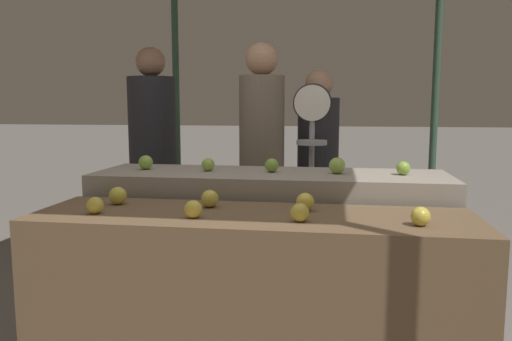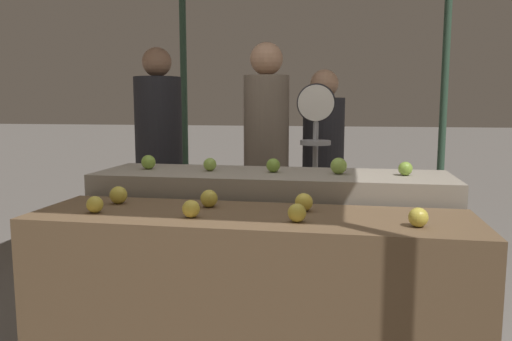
% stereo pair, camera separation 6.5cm
% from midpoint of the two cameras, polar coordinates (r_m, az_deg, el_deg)
% --- Properties ---
extents(display_counter_front, '(1.91, 0.55, 0.88)m').
position_cam_midpoint_polar(display_counter_front, '(2.29, -1.29, -15.81)').
color(display_counter_front, brown).
rests_on(display_counter_front, ground_plane).
extents(display_counter_back, '(1.91, 0.55, 0.98)m').
position_cam_midpoint_polar(display_counter_back, '(2.83, 0.89, -10.12)').
color(display_counter_back, gray).
rests_on(display_counter_back, ground_plane).
extents(apple_front_0, '(0.07, 0.07, 0.07)m').
position_cam_midpoint_polar(apple_front_0, '(2.28, -18.69, -3.80)').
color(apple_front_0, gold).
rests_on(apple_front_0, display_counter_front).
extents(apple_front_1, '(0.07, 0.07, 0.07)m').
position_cam_midpoint_polar(apple_front_1, '(2.10, -8.08, -4.40)').
color(apple_front_1, yellow).
rests_on(apple_front_1, display_counter_front).
extents(apple_front_2, '(0.08, 0.08, 0.08)m').
position_cam_midpoint_polar(apple_front_2, '(2.01, 4.11, -4.82)').
color(apple_front_2, gold).
rests_on(apple_front_2, display_counter_front).
extents(apple_front_3, '(0.08, 0.08, 0.08)m').
position_cam_midpoint_polar(apple_front_3, '(2.03, 17.42, -5.02)').
color(apple_front_3, gold).
rests_on(apple_front_3, display_counter_front).
extents(apple_front_4, '(0.08, 0.08, 0.08)m').
position_cam_midpoint_polar(apple_front_4, '(2.45, -16.25, -2.78)').
color(apple_front_4, gold).
rests_on(apple_front_4, display_counter_front).
extents(apple_front_5, '(0.08, 0.08, 0.08)m').
position_cam_midpoint_polar(apple_front_5, '(2.30, -6.11, -3.22)').
color(apple_front_5, gold).
rests_on(apple_front_5, display_counter_front).
extents(apple_front_6, '(0.08, 0.08, 0.08)m').
position_cam_midpoint_polar(apple_front_6, '(2.22, 4.80, -3.60)').
color(apple_front_6, yellow).
rests_on(apple_front_6, display_counter_front).
extents(apple_back_0, '(0.08, 0.08, 0.08)m').
position_cam_midpoint_polar(apple_back_0, '(2.92, -13.12, 0.90)').
color(apple_back_0, '#84AD3D').
rests_on(apple_back_0, display_counter_back).
extents(apple_back_1, '(0.07, 0.07, 0.07)m').
position_cam_midpoint_polar(apple_back_1, '(2.79, -6.17, 0.67)').
color(apple_back_1, '#8EB247').
rests_on(apple_back_1, display_counter_back).
extents(apple_back_2, '(0.08, 0.08, 0.08)m').
position_cam_midpoint_polar(apple_back_2, '(2.73, 1.12, 0.60)').
color(apple_back_2, '#7AA338').
rests_on(apple_back_2, display_counter_back).
extents(apple_back_3, '(0.09, 0.09, 0.09)m').
position_cam_midpoint_polar(apple_back_3, '(2.70, 8.57, 0.55)').
color(apple_back_3, '#8EB247').
rests_on(apple_back_3, display_counter_back).
extents(apple_back_4, '(0.07, 0.07, 0.07)m').
position_cam_midpoint_polar(apple_back_4, '(2.72, 15.82, 0.26)').
color(apple_back_4, '#84AD3D').
rests_on(apple_back_4, display_counter_back).
extents(produce_scale, '(0.25, 0.20, 1.49)m').
position_cam_midpoint_polar(produce_scale, '(3.30, 5.82, 2.58)').
color(produce_scale, '#99999E').
rests_on(produce_scale, ground_plane).
extents(person_vendor_at_scale, '(0.35, 0.35, 1.79)m').
position_cam_midpoint_polar(person_vendor_at_scale, '(3.64, 0.14, 2.83)').
color(person_vendor_at_scale, '#2D2D38').
rests_on(person_vendor_at_scale, ground_plane).
extents(person_customer_left, '(0.41, 0.41, 1.61)m').
position_cam_midpoint_polar(person_customer_left, '(3.87, 6.60, 1.39)').
color(person_customer_left, '#2D2D38').
rests_on(person_customer_left, ground_plane).
extents(person_customer_right, '(0.40, 0.40, 1.81)m').
position_cam_midpoint_polar(person_customer_right, '(4.21, -12.16, 3.22)').
color(person_customer_right, '#2D2D38').
rests_on(person_customer_right, ground_plane).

